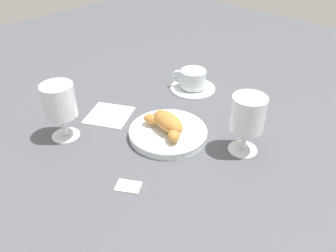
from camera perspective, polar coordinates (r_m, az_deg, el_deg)
name	(u,v)px	position (r m, az deg, el deg)	size (l,w,h in m)	color
ground_plane	(160,135)	(0.86, -1.31, -1.45)	(2.20, 2.20, 0.00)	#4C4F56
pastry_plate	(168,132)	(0.84, 0.00, -1.06)	(0.19, 0.19, 0.02)	silver
croissant_large	(167,123)	(0.83, -0.18, 0.51)	(0.13, 0.08, 0.04)	#BC7A38
coffee_cup_near	(193,81)	(1.05, 4.07, 7.39)	(0.14, 0.14, 0.06)	silver
juice_glass_left	(59,103)	(0.84, -17.46, 3.65)	(0.08, 0.08, 0.14)	white
juice_glass_right	(247,117)	(0.77, 12.96, 1.51)	(0.08, 0.08, 0.14)	white
sugar_packet	(128,186)	(0.72, -6.57, -9.76)	(0.05, 0.03, 0.01)	white
folded_napkin	(109,115)	(0.94, -9.68, 1.84)	(0.11, 0.11, 0.01)	silver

